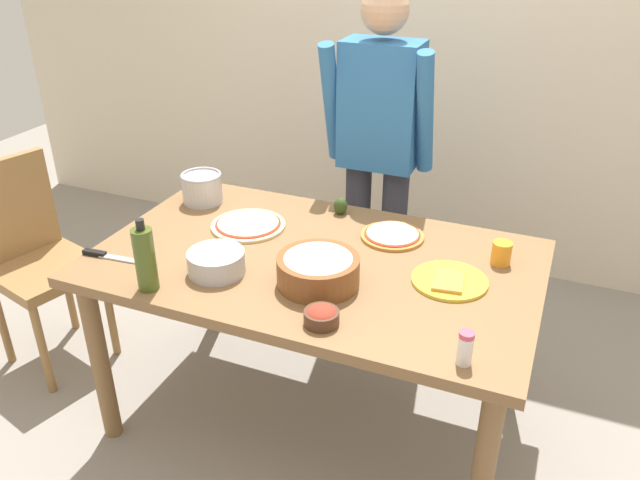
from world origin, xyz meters
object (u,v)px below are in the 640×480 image
object	(u,v)px
cup_orange	(501,253)
salt_shaker	(465,348)
dining_table	(315,279)
plate_with_slice	(449,281)
chef_knife	(109,256)
steel_pot	(202,188)
mixing_bowl_steel	(216,262)
olive_oil_bottle	(145,259)
small_sauce_bowl	(321,316)
popcorn_bowl	(318,268)
pizza_raw_on_board	(248,225)
person_cook	(379,146)
chair_wooden_left	(33,252)
avocado	(340,206)
pizza_cooked_on_tray	(392,235)

from	to	relation	value
cup_orange	salt_shaker	world-z (taller)	salt_shaker
dining_table	plate_with_slice	world-z (taller)	plate_with_slice
plate_with_slice	chef_knife	world-z (taller)	plate_with_slice
steel_pot	cup_orange	distance (m)	1.27
dining_table	chef_knife	size ratio (longest dim) A/B	5.50
mixing_bowl_steel	olive_oil_bottle	bearing A→B (deg)	-131.34
small_sauce_bowl	dining_table	bearing A→B (deg)	115.88
popcorn_bowl	cup_orange	size ratio (longest dim) A/B	3.29
pizza_raw_on_board	dining_table	bearing A→B (deg)	-20.99
person_cook	popcorn_bowl	world-z (taller)	person_cook
chair_wooden_left	salt_shaker	world-z (taller)	chair_wooden_left
pizza_raw_on_board	avocado	distance (m)	0.39
small_sauce_bowl	olive_oil_bottle	bearing A→B (deg)	-176.85
dining_table	avocado	size ratio (longest dim) A/B	22.86
pizza_cooked_on_tray	avocado	xyz separation A→B (m)	(-0.26, 0.12, 0.03)
chair_wooden_left	mixing_bowl_steel	world-z (taller)	chair_wooden_left
pizza_raw_on_board	small_sauce_bowl	distance (m)	0.72
popcorn_bowl	steel_pot	distance (m)	0.84
dining_table	salt_shaker	distance (m)	0.75
pizza_cooked_on_tray	chef_knife	bearing A→B (deg)	-148.72
cup_orange	chef_knife	world-z (taller)	cup_orange
person_cook	avocado	size ratio (longest dim) A/B	23.14
chair_wooden_left	cup_orange	size ratio (longest dim) A/B	11.18
chair_wooden_left	avocado	bearing A→B (deg)	19.88
olive_oil_bottle	cup_orange	distance (m)	1.23
mixing_bowl_steel	steel_pot	size ratio (longest dim) A/B	1.15
olive_oil_bottle	avocado	size ratio (longest dim) A/B	3.66
dining_table	mixing_bowl_steel	size ratio (longest dim) A/B	8.00
popcorn_bowl	small_sauce_bowl	bearing A→B (deg)	-64.80
popcorn_bowl	small_sauce_bowl	size ratio (longest dim) A/B	2.55
small_sauce_bowl	salt_shaker	distance (m)	0.44
plate_with_slice	chef_knife	size ratio (longest dim) A/B	0.89
dining_table	avocado	xyz separation A→B (m)	(-0.05, 0.39, 0.13)
plate_with_slice	cup_orange	xyz separation A→B (m)	(0.14, 0.20, 0.03)
person_cook	popcorn_bowl	bearing A→B (deg)	-84.50
dining_table	plate_with_slice	size ratio (longest dim) A/B	6.15
popcorn_bowl	mixing_bowl_steel	distance (m)	0.36
olive_oil_bottle	salt_shaker	world-z (taller)	olive_oil_bottle
plate_with_slice	salt_shaker	xyz separation A→B (m)	(0.13, -0.41, 0.04)
popcorn_bowl	cup_orange	world-z (taller)	popcorn_bowl
chair_wooden_left	pizza_raw_on_board	distance (m)	1.02
chair_wooden_left	popcorn_bowl	world-z (taller)	chair_wooden_left
chair_wooden_left	salt_shaker	bearing A→B (deg)	-9.34
cup_orange	avocado	bearing A→B (deg)	166.05
small_sauce_bowl	popcorn_bowl	bearing A→B (deg)	115.20
olive_oil_bottle	cup_orange	size ratio (longest dim) A/B	3.01
pizza_cooked_on_tray	plate_with_slice	bearing A→B (deg)	-41.62
dining_table	pizza_cooked_on_tray	distance (m)	0.35
person_cook	pizza_raw_on_board	distance (m)	0.73
avocado	pizza_cooked_on_tray	bearing A→B (deg)	-25.02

